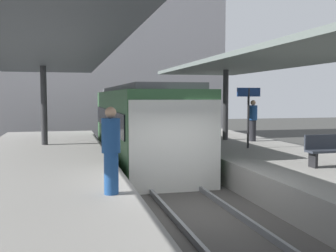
{
  "coord_description": "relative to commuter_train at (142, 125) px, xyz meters",
  "views": [
    {
      "loc": [
        -2.94,
        -8.79,
        2.88
      ],
      "look_at": [
        0.59,
        5.27,
        1.83
      ],
      "focal_mm": 43.18,
      "sensor_mm": 36.0,
      "label": 1
    }
  ],
  "objects": [
    {
      "name": "canopy_right",
      "position": [
        3.8,
        -5.92,
        2.36
      ],
      "size": [
        4.18,
        21.0,
        3.21
      ],
      "color": "#333335",
      "rests_on": "platform_right"
    },
    {
      "name": "passenger_near_bench",
      "position": [
        -2.13,
        -8.37,
        0.15
      ],
      "size": [
        0.36,
        0.36,
        1.69
      ],
      "color": "navy",
      "rests_on": "platform_left"
    },
    {
      "name": "passenger_mid_platform",
      "position": [
        4.71,
        -0.44,
        0.18
      ],
      "size": [
        0.36,
        0.36,
        1.74
      ],
      "color": "#232328",
      "rests_on": "platform_right"
    },
    {
      "name": "rail_far_side",
      "position": [
        0.72,
        -7.32,
        -1.46
      ],
      "size": [
        0.08,
        28.0,
        0.14
      ],
      "primitive_type": "cube",
      "color": "slate",
      "rests_on": "track_ballast"
    },
    {
      "name": "station_building_backdrop",
      "position": [
        -1.47,
        12.68,
        3.77
      ],
      "size": [
        18.0,
        6.0,
        11.0
      ],
      "primitive_type": "cube",
      "color": "#B7B2B7",
      "rests_on": "ground_plane"
    },
    {
      "name": "platform_sign",
      "position": [
        3.5,
        -2.54,
        0.9
      ],
      "size": [
        0.9,
        0.08,
        2.21
      ],
      "color": "#262628",
      "rests_on": "platform_right"
    },
    {
      "name": "platform_left",
      "position": [
        -3.8,
        -7.32,
        -1.23
      ],
      "size": [
        4.4,
        28.0,
        1.0
      ],
      "primitive_type": "cube",
      "color": "gray",
      "rests_on": "ground_plane"
    },
    {
      "name": "rail_near_side",
      "position": [
        -0.72,
        -7.32,
        -1.46
      ],
      "size": [
        0.08,
        28.0,
        0.14
      ],
      "primitive_type": "cube",
      "color": "slate",
      "rests_on": "track_ballast"
    },
    {
      "name": "canopy_left",
      "position": [
        -3.8,
        -5.92,
        2.39
      ],
      "size": [
        4.18,
        21.0,
        3.24
      ],
      "color": "#333335",
      "rests_on": "platform_left"
    },
    {
      "name": "ground_plane",
      "position": [
        0.0,
        -7.32,
        -1.73
      ],
      "size": [
        80.0,
        80.0,
        0.0
      ],
      "primitive_type": "plane",
      "color": "#383835"
    },
    {
      "name": "commuter_train",
      "position": [
        0.0,
        0.0,
        0.0
      ],
      "size": [
        2.78,
        10.71,
        3.1
      ],
      "color": "#2D5633",
      "rests_on": "track_ballast"
    },
    {
      "name": "track_ballast",
      "position": [
        0.0,
        -7.32,
        -1.63
      ],
      "size": [
        3.2,
        28.0,
        0.2
      ],
      "primitive_type": "cube",
      "color": "#423F3D",
      "rests_on": "ground_plane"
    },
    {
      "name": "platform_bench",
      "position": [
        3.95,
        -6.68,
        -0.26
      ],
      "size": [
        1.4,
        0.41,
        0.86
      ],
      "color": "black",
      "rests_on": "platform_right"
    }
  ]
}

